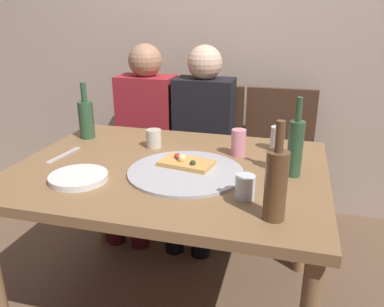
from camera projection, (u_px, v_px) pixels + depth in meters
ground_plane at (173, 304)px, 1.91m from camera, size 8.00×8.00×0.00m
back_wall at (225, 20)px, 2.57m from camera, size 6.00×0.10×2.60m
dining_table at (170, 183)px, 1.69m from camera, size 1.31×1.00×0.73m
pizza_tray at (186, 172)px, 1.58m from camera, size 0.47×0.47×0.01m
pizza_slice_last at (186, 163)px, 1.63m from camera, size 0.24×0.17×0.05m
wine_bottle at (295, 147)px, 1.52m from camera, size 0.06×0.06×0.32m
beer_bottle at (86, 118)px, 1.99m from camera, size 0.08×0.08×0.29m
water_bottle at (276, 183)px, 1.20m from camera, size 0.07×0.07×0.32m
tumbler_near at (245, 187)px, 1.36m from camera, size 0.07×0.07×0.09m
tumbler_far at (277, 138)px, 1.83m from camera, size 0.07×0.07×0.11m
wine_glass at (154, 139)px, 1.87m from camera, size 0.07×0.07×0.09m
soda_can at (238, 143)px, 1.76m from camera, size 0.07×0.07×0.12m
plate_stack at (79, 177)px, 1.51m from camera, size 0.23×0.23×0.02m
table_knife at (64, 155)px, 1.78m from camera, size 0.04×0.22×0.01m
chair_left at (152, 142)px, 2.65m from camera, size 0.44×0.44×0.90m
chair_middle at (206, 147)px, 2.56m from camera, size 0.44×0.44×0.90m
chair_right at (277, 153)px, 2.45m from camera, size 0.44×0.44×0.90m
guest_in_sweater at (143, 130)px, 2.47m from camera, size 0.36×0.56×1.17m
guest_in_beanie at (201, 135)px, 2.38m from camera, size 0.36×0.56×1.17m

